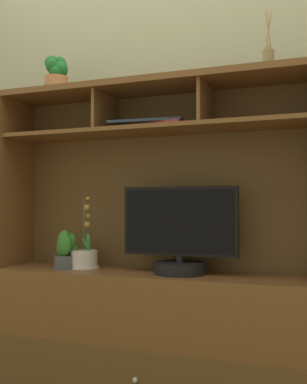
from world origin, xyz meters
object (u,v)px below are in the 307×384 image
(tv_monitor, at_px, (180,238))
(potted_orchid, at_px, (84,258))
(magazine_stack_left, at_px, (150,125))
(potted_succulent, at_px, (56,75))
(media_console, at_px, (154,300))
(potted_fern, at_px, (66,252))
(diffuser_bottle, at_px, (268,59))

(tv_monitor, height_order, potted_orchid, tv_monitor)
(magazine_stack_left, height_order, potted_succulent, potted_succulent)
(magazine_stack_left, bearing_deg, potted_succulent, 179.15)
(media_console, distance_m, tv_monitor, 0.34)
(tv_monitor, distance_m, potted_fern, 0.61)
(media_console, bearing_deg, potted_orchid, -179.03)
(potted_orchid, relative_size, potted_succulent, 1.85)
(potted_fern, relative_size, magazine_stack_left, 0.49)
(diffuser_bottle, relative_size, potted_succulent, 1.33)
(tv_monitor, bearing_deg, diffuser_bottle, 1.89)
(potted_orchid, height_order, diffuser_bottle, diffuser_bottle)
(potted_orchid, bearing_deg, diffuser_bottle, -0.68)
(tv_monitor, bearing_deg, potted_orchid, 177.29)
(potted_orchid, bearing_deg, potted_succulent, -179.51)
(magazine_stack_left, bearing_deg, media_console, 49.12)
(media_console, height_order, magazine_stack_left, media_console)
(tv_monitor, distance_m, magazine_stack_left, 0.56)
(diffuser_bottle, bearing_deg, potted_orchid, 179.32)
(magazine_stack_left, xyz_separation_m, potted_succulent, (-0.54, 0.01, 0.30))
(potted_orchid, height_order, potted_fern, potted_orchid)
(media_console, xyz_separation_m, potted_orchid, (-0.38, -0.01, 0.19))
(tv_monitor, distance_m, potted_orchid, 0.53)
(potted_succulent, bearing_deg, potted_fern, -21.38)
(potted_orchid, relative_size, diffuser_bottle, 1.38)
(media_console, relative_size, magazine_stack_left, 4.34)
(tv_monitor, bearing_deg, potted_succulent, 178.08)
(tv_monitor, height_order, diffuser_bottle, diffuser_bottle)
(potted_fern, relative_size, diffuser_bottle, 0.73)
(potted_orchid, xyz_separation_m, magazine_stack_left, (0.37, -0.01, 0.65))
(diffuser_bottle, bearing_deg, magazine_stack_left, 179.83)
(magazine_stack_left, distance_m, diffuser_bottle, 0.62)
(potted_fern, height_order, potted_succulent, potted_succulent)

